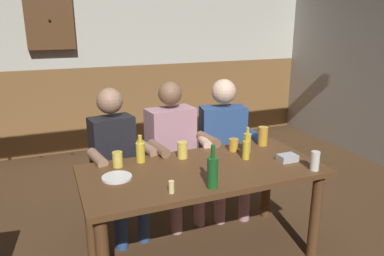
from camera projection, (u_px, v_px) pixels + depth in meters
name	position (u px, v px, depth m)	size (l,w,h in m)	color
ground_plane	(199.00, 251.00, 2.90)	(6.75, 6.75, 0.00)	#4C331E
back_wall_upper	(118.00, 22.00, 4.88)	(5.62, 0.12, 1.16)	beige
back_wall_wainscot	(122.00, 106.00, 5.21)	(5.62, 0.12, 1.14)	brown
dining_table	(202.00, 182.00, 2.67)	(1.72, 0.81, 0.73)	brown
person_0	(117.00, 156.00, 3.02)	(0.53, 0.55, 1.23)	black
person_1	(174.00, 146.00, 3.22)	(0.59, 0.57, 1.25)	#B78493
person_2	(225.00, 139.00, 3.39)	(0.60, 0.57, 1.24)	#2D4C84
table_candle	(171.00, 187.00, 2.25)	(0.04, 0.04, 0.08)	#F9E08C
condiment_caddy	(287.00, 158.00, 2.76)	(0.14, 0.10, 0.05)	#B2B7BC
plate_0	(117.00, 177.00, 2.47)	(0.20, 0.20, 0.01)	white
bottle_0	(247.00, 142.00, 2.93)	(0.06, 0.06, 0.21)	gold
bottle_1	(246.00, 149.00, 2.79)	(0.06, 0.06, 0.20)	gold
bottle_2	(140.00, 152.00, 2.73)	(0.07, 0.07, 0.21)	gold
bottle_3	(213.00, 172.00, 2.31)	(0.07, 0.07, 0.29)	#195923
pint_glass_0	(118.00, 159.00, 2.65)	(0.07, 0.07, 0.11)	#E5C64C
pint_glass_1	(234.00, 145.00, 2.97)	(0.08, 0.08, 0.10)	gold
pint_glass_2	(182.00, 150.00, 2.81)	(0.08, 0.08, 0.13)	#E5C64C
pint_glass_3	(315.00, 161.00, 2.59)	(0.06, 0.06, 0.14)	white
pint_glass_4	(263.00, 136.00, 3.10)	(0.08, 0.08, 0.16)	gold
wall_dart_cabinet	(49.00, 20.00, 4.45)	(0.56, 0.15, 0.70)	brown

